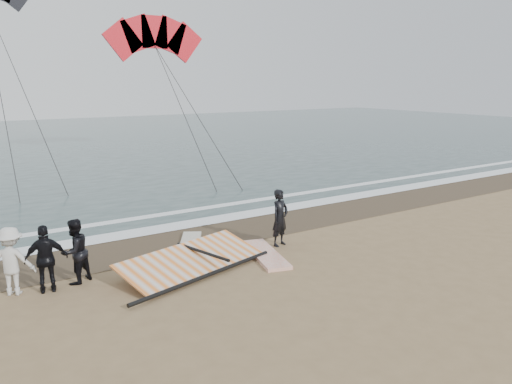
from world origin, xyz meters
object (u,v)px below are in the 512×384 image
Objects in this scene: man_main at (280,218)px; sail_rig at (188,262)px; board_cream at (190,243)px; board_white at (265,254)px.

sail_rig is (-3.20, -0.28, -0.67)m from man_main.
board_cream is at bearing 63.13° from sail_rig.
sail_rig is at bearing -171.85° from board_white.
man_main reaches higher than board_cream.
board_cream is at bearing 129.59° from man_main.
board_cream is 0.48× the size of sail_rig.
man_main is at bearing -3.72° from board_cream.
man_main reaches higher than sail_rig.
man_main is 0.80× the size of board_cream.
man_main is 3.28m from sail_rig.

